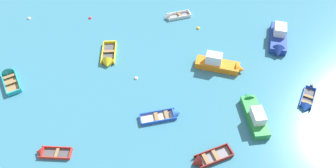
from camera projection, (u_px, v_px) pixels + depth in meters
The scene contains 14 objects.
rowboat_blue_cluster_outer at pixel (169, 115), 29.33m from camera, with size 3.95×1.72×1.09m.
rowboat_yellow_far_back at pixel (108, 60), 34.38m from camera, with size 1.55×4.16×1.35m.
rowboat_red_distant_center at pixel (46, 152), 26.64m from camera, with size 3.12×1.36×0.96m.
rowboat_maroon_far_left at pixel (204, 160), 26.12m from camera, with size 3.81×2.24×1.09m.
rowboat_turquoise_near_left at pixel (9, 76), 32.68m from camera, with size 2.88×4.08×1.26m.
motor_launch_deep_blue_midfield_right at pixel (278, 39), 36.16m from camera, with size 3.36×5.99×2.07m.
motor_launch_orange_center at pixel (221, 64), 33.34m from camera, with size 5.35×3.00×2.03m.
motor_launch_green_outer_left at pixel (254, 113), 29.04m from camera, with size 1.69×5.22×1.80m.
rowboat_white_near_right at pixel (172, 17), 39.80m from camera, with size 3.61×1.86×1.03m.
rowboat_blue_foreground_center at pixel (306, 104), 30.24m from camera, with size 2.65×3.44×1.00m.
mooring_buoy_between_boats_right at pixel (90, 18), 39.87m from camera, with size 0.42×0.42×0.42m, color red.
mooring_buoy_outer_edge at pixel (198, 29), 38.43m from camera, with size 0.47×0.47×0.47m, color yellow.
mooring_buoy_central at pixel (29, 19), 39.81m from camera, with size 0.45×0.45×0.45m, color silver.
mooring_buoy_midfield at pixel (136, 78), 32.73m from camera, with size 0.41×0.41×0.41m, color silver.
Camera 1 is at (-1.40, 2.51, 23.71)m, focal length 33.54 mm.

